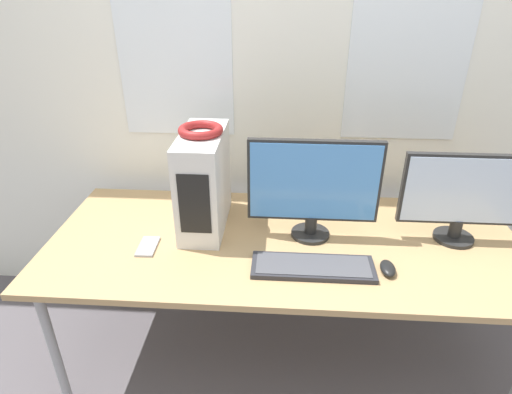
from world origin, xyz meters
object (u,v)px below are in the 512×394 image
(mouse, at_px, (388,268))
(monitor_main, at_px, (313,186))
(pc_tower, at_px, (204,181))
(keyboard, at_px, (313,267))
(cell_phone, at_px, (148,246))
(headphones, at_px, (201,130))
(monitor_right_near, at_px, (464,195))

(mouse, bearing_deg, monitor_main, 139.88)
(pc_tower, bearing_deg, keyboard, -33.27)
(cell_phone, bearing_deg, monitor_main, 10.02)
(pc_tower, relative_size, keyboard, 0.91)
(headphones, xyz_separation_m, cell_phone, (-0.22, -0.21, -0.45))
(headphones, relative_size, monitor_main, 0.34)
(monitor_right_near, bearing_deg, mouse, -142.74)
(monitor_right_near, bearing_deg, headphones, 177.11)
(headphones, xyz_separation_m, monitor_right_near, (1.10, -0.06, -0.24))
(pc_tower, height_order, cell_phone, pc_tower)
(headphones, height_order, cell_phone, headphones)
(monitor_right_near, xyz_separation_m, cell_phone, (-1.31, -0.15, -0.21))
(headphones, relative_size, monitor_right_near, 0.36)
(monitor_main, xyz_separation_m, keyboard, (-0.00, -0.25, -0.23))
(headphones, relative_size, mouse, 1.82)
(keyboard, bearing_deg, mouse, 0.56)
(monitor_main, height_order, mouse, monitor_main)
(headphones, relative_size, keyboard, 0.39)
(pc_tower, xyz_separation_m, mouse, (0.76, -0.31, -0.20))
(headphones, distance_m, keyboard, 0.72)
(monitor_right_near, bearing_deg, monitor_main, -178.97)
(cell_phone, bearing_deg, pc_tower, 42.45)
(mouse, bearing_deg, headphones, 157.95)
(pc_tower, relative_size, headphones, 2.32)
(monitor_main, relative_size, cell_phone, 3.81)
(pc_tower, distance_m, cell_phone, 0.37)
(keyboard, height_order, mouse, mouse)
(monitor_main, xyz_separation_m, cell_phone, (-0.69, -0.14, -0.24))
(pc_tower, distance_m, headphones, 0.24)
(pc_tower, height_order, keyboard, pc_tower)
(monitor_right_near, bearing_deg, cell_phone, -173.32)
(pc_tower, xyz_separation_m, cell_phone, (-0.22, -0.21, -0.21))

